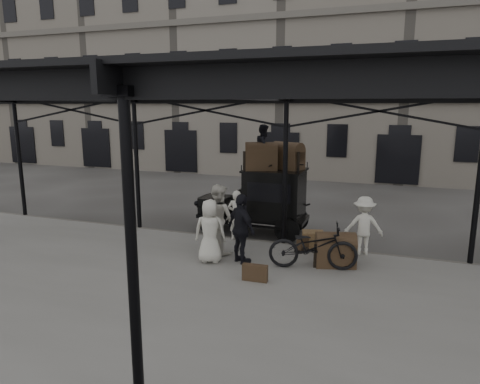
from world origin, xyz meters
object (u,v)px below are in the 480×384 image
object	(u,v)px
steamer_trunk_roof_near	(261,158)
steamer_trunk_platform	(335,252)
porter_left	(237,215)
taxi	(265,198)
bicycle	(313,246)
porter_official	(241,229)

from	to	relation	value
steamer_trunk_roof_near	steamer_trunk_platform	xyz separation A→B (m)	(2.71, -2.32, -2.03)
porter_left	steamer_trunk_roof_near	bearing A→B (deg)	-112.00
steamer_trunk_roof_near	porter_left	bearing A→B (deg)	-129.07
taxi	steamer_trunk_platform	world-z (taller)	taxi
porter_left	steamer_trunk_platform	size ratio (longest dim) A/B	1.55
taxi	bicycle	world-z (taller)	taxi
taxi	steamer_trunk_platform	distance (m)	3.74
taxi	steamer_trunk_platform	size ratio (longest dim) A/B	3.65
steamer_trunk_roof_near	porter_official	bearing A→B (deg)	-102.97
bicycle	steamer_trunk_platform	world-z (taller)	bicycle
bicycle	steamer_trunk_platform	size ratio (longest dim) A/B	2.21
taxi	steamer_trunk_platform	bearing A→B (deg)	-44.32
taxi	porter_left	distance (m)	1.53
steamer_trunk_roof_near	bicycle	bearing A→B (deg)	-71.32
taxi	porter_left	world-z (taller)	taxi
porter_left	steamer_trunk_platform	xyz separation A→B (m)	(3.11, -1.14, -0.41)
porter_left	bicycle	world-z (taller)	porter_left
porter_left	bicycle	size ratio (longest dim) A/B	0.70
porter_official	steamer_trunk_platform	bearing A→B (deg)	-129.29
porter_official	porter_left	bearing A→B (deg)	-30.58
steamer_trunk_platform	taxi	bearing A→B (deg)	119.65
porter_official	bicycle	size ratio (longest dim) A/B	0.83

